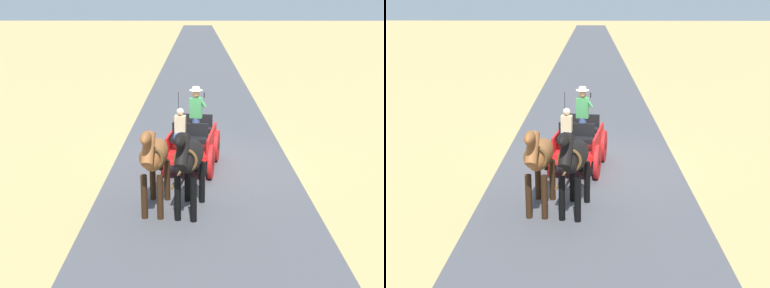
{
  "view_description": "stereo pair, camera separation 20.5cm",
  "coord_description": "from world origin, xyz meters",
  "views": [
    {
      "loc": [
        0.17,
        13.66,
        4.82
      ],
      "look_at": [
        0.29,
        1.46,
        1.1
      ],
      "focal_mm": 44.55,
      "sensor_mm": 36.0,
      "label": 1
    },
    {
      "loc": [
        -0.03,
        13.65,
        4.82
      ],
      "look_at": [
        0.29,
        1.46,
        1.1
      ],
      "focal_mm": 44.55,
      "sensor_mm": 36.0,
      "label": 2
    }
  ],
  "objects": [
    {
      "name": "road_surface",
      "position": [
        0.0,
        0.0,
        0.0
      ],
      "size": [
        5.41,
        160.0,
        0.01
      ],
      "primitive_type": "cube",
      "color": "#4C4C51",
      "rests_on": "ground"
    },
    {
      "name": "horse_drawn_carriage",
      "position": [
        0.3,
        0.35,
        0.82
      ],
      "size": [
        1.74,
        4.51,
        2.5
      ],
      "color": "red",
      "rests_on": "ground"
    },
    {
      "name": "horse_off_side",
      "position": [
        1.14,
        3.29,
        1.32
      ],
      "size": [
        0.69,
        2.14,
        2.21
      ],
      "color": "brown",
      "rests_on": "ground"
    },
    {
      "name": "ground_plane",
      "position": [
        0.0,
        0.0,
        0.0
      ],
      "size": [
        200.0,
        200.0,
        0.0
      ],
      "primitive_type": "plane",
      "color": "tan"
    },
    {
      "name": "horse_near_side",
      "position": [
        0.34,
        3.4,
        1.32
      ],
      "size": [
        0.84,
        2.15,
        2.21
      ],
      "color": "black",
      "rests_on": "ground"
    }
  ]
}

